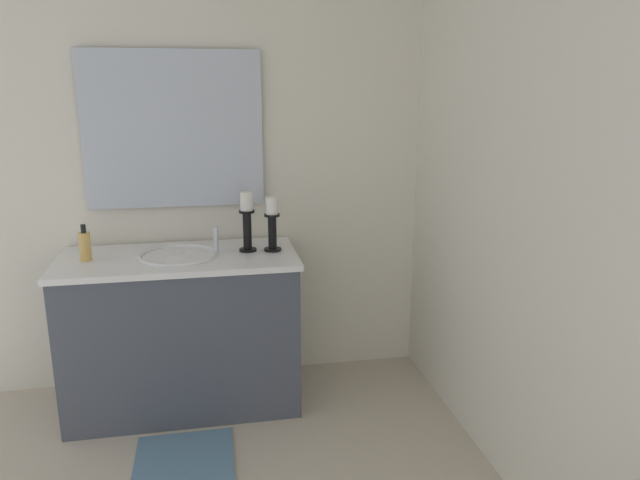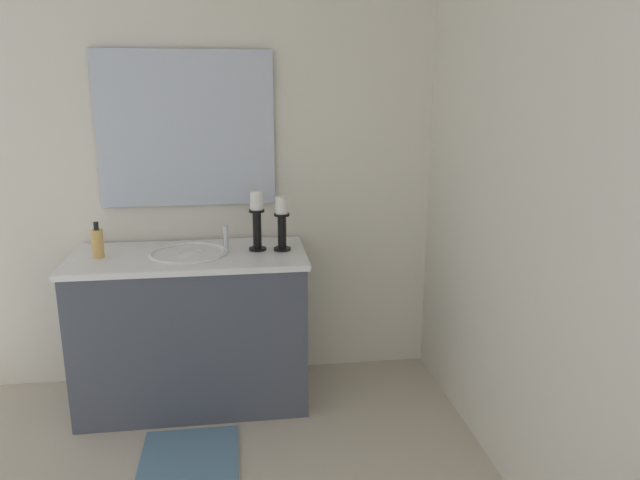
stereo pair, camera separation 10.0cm
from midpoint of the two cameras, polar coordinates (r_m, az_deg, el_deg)
The scene contains 9 objects.
wall_back at distance 2.15m, azimuth 24.98°, elevation 2.00°, with size 3.05×0.04×2.45m, color silver.
wall_left at distance 3.32m, azimuth -12.67°, elevation 6.94°, with size 0.04×2.87×2.45m, color silver.
vanity_cabinet at distance 3.21m, azimuth -11.26°, elevation -8.34°, with size 0.58×1.20×0.82m.
sink_basin at distance 3.09m, azimuth -11.58°, elevation -2.00°, with size 0.40×0.40×0.24m.
mirror at distance 3.25m, azimuth -11.89°, elevation 10.39°, with size 0.02×0.93×0.82m, color silver.
candle_holder_tall at distance 3.05m, azimuth -2.76°, elevation 1.74°, with size 0.09×0.09×0.28m.
candle_holder_short at distance 3.06m, azimuth -5.18°, elevation 2.03°, with size 0.09×0.09×0.31m.
soap_bottle at distance 3.12m, azimuth -19.78°, elevation -0.25°, with size 0.06×0.06×0.18m.
bath_mat at distance 2.86m, azimuth -11.52°, elevation -20.70°, with size 0.60×0.44×0.02m, color slate.
Camera 2 is at (1.77, 0.32, 1.64)m, focal length 33.21 mm.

